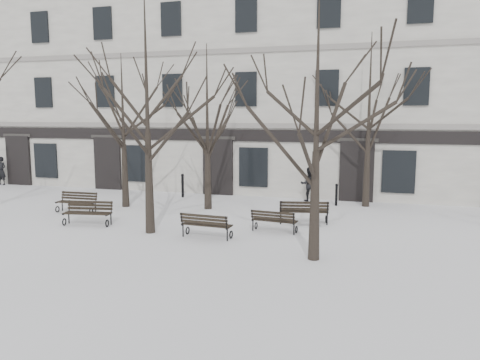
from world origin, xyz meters
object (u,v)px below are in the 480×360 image
at_px(tree_2, 317,96).
at_px(bench_1, 206,224).
at_px(bench_0, 88,212).
at_px(bench_4, 304,211).
at_px(tree_1, 146,81).
at_px(bench_2, 274,220).
at_px(bench_3, 77,201).

height_order(tree_2, bench_1, tree_2).
bearing_deg(bench_0, bench_4, 8.50).
height_order(tree_1, bench_2, tree_1).
bearing_deg(bench_4, tree_2, 90.78).
height_order(tree_2, bench_3, tree_2).
bearing_deg(tree_2, bench_1, 160.49).
bearing_deg(bench_2, bench_3, -0.63).
xyz_separation_m(tree_1, tree_2, (5.94, -1.50, -0.63)).
relative_size(bench_2, bench_3, 0.95).
xyz_separation_m(bench_0, bench_4, (7.80, 2.42, 0.02)).
distance_m(tree_2, bench_4, 6.06).
relative_size(tree_1, bench_4, 4.37).
bearing_deg(bench_1, bench_2, -141.10).
distance_m(bench_3, bench_4, 9.64).
bearing_deg(bench_4, tree_1, 18.13).
xyz_separation_m(bench_3, bench_4, (9.62, 0.54, 0.04)).
relative_size(bench_1, bench_3, 1.02).
bearing_deg(bench_1, tree_1, 0.13).
distance_m(tree_1, bench_3, 7.04).
bearing_deg(bench_0, bench_3, 125.35).
height_order(tree_1, bench_4, tree_1).
bearing_deg(bench_0, tree_2, -21.13).
bearing_deg(tree_1, bench_1, -4.12).
bearing_deg(bench_4, bench_0, 5.80).
bearing_deg(bench_4, bench_1, 35.00).
relative_size(bench_0, bench_1, 1.05).
distance_m(bench_0, bench_1, 4.98).
relative_size(bench_0, bench_2, 1.12).
bearing_deg(tree_2, tree_1, 165.86).
xyz_separation_m(tree_2, bench_0, (-8.74, 1.91, -4.14)).
relative_size(tree_2, bench_3, 4.28).
height_order(tree_1, bench_1, tree_1).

